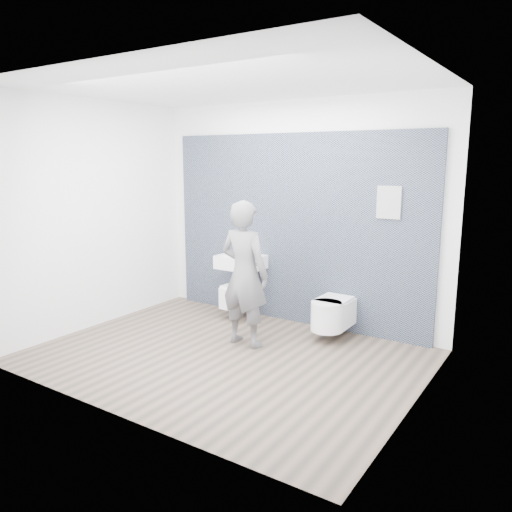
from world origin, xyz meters
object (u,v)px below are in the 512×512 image
Objects in this scene: washbasin at (241,261)px; toilet_rounded at (331,314)px; toilet_square at (240,294)px; visitor at (245,274)px.

toilet_rounded is (1.36, -0.10, -0.45)m from washbasin.
toilet_square is at bearing -90.00° from washbasin.
washbasin is 0.44m from toilet_square.
visitor is at bearing -52.65° from washbasin.
toilet_square is 1.01× the size of toilet_rounded.
washbasin is 0.92× the size of toilet_rounded.
toilet_square is 0.39× the size of visitor.
toilet_square is at bearing 176.63° from toilet_rounded.
toilet_rounded is at bearing -134.66° from visitor.
toilet_square reaches higher than toilet_rounded.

